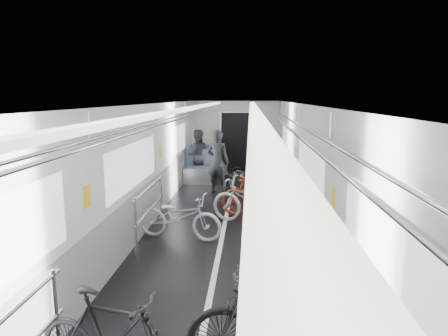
% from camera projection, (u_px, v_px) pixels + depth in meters
% --- Properties ---
extents(car_shell, '(3.02, 14.01, 2.41)m').
position_uv_depth(car_shell, '(227.00, 164.00, 8.48)').
color(car_shell, black).
rests_on(car_shell, ground).
extents(bike_left_far, '(1.66, 0.87, 0.83)m').
position_uv_depth(bike_left_far, '(179.00, 216.00, 7.17)').
color(bike_left_far, '#BABBC0').
rests_on(bike_left_far, floor).
extents(bike_right_near, '(1.74, 0.62, 1.02)m').
position_uv_depth(bike_right_near, '(278.00, 321.00, 3.66)').
color(bike_right_near, black).
rests_on(bike_right_near, floor).
extents(bike_right_mid, '(1.90, 1.18, 0.94)m').
position_uv_depth(bike_right_mid, '(254.00, 202.00, 7.96)').
color(bike_right_mid, '#B1B1B6').
rests_on(bike_right_mid, floor).
extents(bike_right_far, '(1.59, 0.48, 0.95)m').
position_uv_depth(bike_right_far, '(258.00, 194.00, 8.54)').
color(bike_right_far, maroon).
rests_on(bike_right_far, floor).
extents(bike_aisle, '(1.04, 1.66, 0.82)m').
position_uv_depth(bike_aisle, '(236.00, 179.00, 10.44)').
color(bike_aisle, black).
rests_on(bike_aisle, floor).
extents(person_standing, '(0.72, 0.59, 1.69)m').
position_uv_depth(person_standing, '(218.00, 162.00, 10.49)').
color(person_standing, black).
rests_on(person_standing, floor).
extents(person_seated, '(0.85, 0.72, 1.57)m').
position_uv_depth(person_seated, '(197.00, 155.00, 12.11)').
color(person_seated, '#2F2B32').
rests_on(person_seated, floor).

